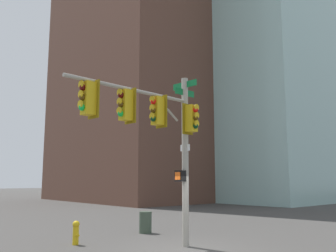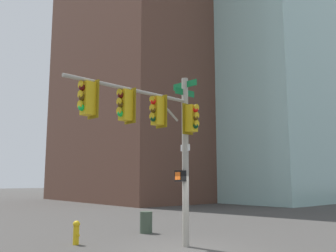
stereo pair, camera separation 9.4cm
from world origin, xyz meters
name	(u,v)px [view 2 (the right image)]	position (x,y,z in m)	size (l,w,h in m)	color
ground_plane	(185,249)	(0.00, 0.00, 0.00)	(200.00, 200.00, 0.00)	#423F3D
signal_pole_assembly	(159,127)	(-0.21, -0.99, 4.21)	(1.23, 5.60, 6.22)	#9E998C
fire_hydrant	(76,232)	(-3.27, -2.44, 0.47)	(0.34, 0.26, 0.87)	gold
litter_bin	(146,222)	(-3.95, 1.34, 0.47)	(0.56, 0.56, 0.95)	#384738
building_brick_midblock	(177,91)	(-33.06, 29.73, 16.56)	(16.80, 15.38, 33.11)	#845B47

